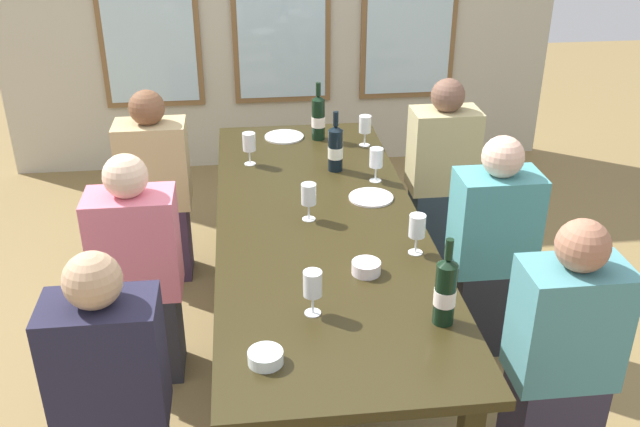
{
  "coord_description": "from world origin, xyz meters",
  "views": [
    {
      "loc": [
        -0.32,
        -2.84,
        2.22
      ],
      "look_at": [
        0.0,
        -0.04,
        0.79
      ],
      "focal_mm": 40.15,
      "sensor_mm": 36.0,
      "label": 1
    }
  ],
  "objects_px": {
    "tasting_bowl_1": "(266,357)",
    "wine_glass_1": "(313,285)",
    "wine_glass_2": "(365,125)",
    "seated_person_4": "(156,192)",
    "seated_person_3": "(491,253)",
    "wine_bottle_2": "(318,117)",
    "wine_glass_0": "(376,159)",
    "white_plate_0": "(284,137)",
    "white_plate_1": "(371,197)",
    "wine_glass_3": "(309,195)",
    "seated_person_1": "(561,360)",
    "seated_person_0": "(113,400)",
    "dining_table": "(319,233)",
    "wine_glass_5": "(417,227)",
    "seated_person_2": "(139,276)",
    "tasting_bowl_0": "(366,268)",
    "wine_bottle_0": "(335,148)",
    "wine_bottle_1": "(445,291)",
    "seated_person_5": "(441,176)",
    "wine_glass_4": "(249,144)"
  },
  "relations": [
    {
      "from": "white_plate_1",
      "to": "seated_person_2",
      "type": "bearing_deg",
      "value": -167.84
    },
    {
      "from": "seated_person_3",
      "to": "wine_bottle_2",
      "type": "bearing_deg",
      "value": 124.58
    },
    {
      "from": "seated_person_4",
      "to": "seated_person_3",
      "type": "bearing_deg",
      "value": -27.97
    },
    {
      "from": "white_plate_0",
      "to": "tasting_bowl_0",
      "type": "bearing_deg",
      "value": -81.91
    },
    {
      "from": "wine_glass_3",
      "to": "white_plate_1",
      "type": "bearing_deg",
      "value": 29.87
    },
    {
      "from": "wine_glass_0",
      "to": "seated_person_5",
      "type": "bearing_deg",
      "value": 44.7
    },
    {
      "from": "wine_glass_2",
      "to": "seated_person_4",
      "type": "relative_size",
      "value": 0.16
    },
    {
      "from": "wine_glass_1",
      "to": "tasting_bowl_0",
      "type": "bearing_deg",
      "value": 46.37
    },
    {
      "from": "white_plate_0",
      "to": "tasting_bowl_0",
      "type": "xyz_separation_m",
      "value": [
        0.22,
        -1.52,
        0.02
      ]
    },
    {
      "from": "wine_glass_5",
      "to": "seated_person_2",
      "type": "height_order",
      "value": "seated_person_2"
    },
    {
      "from": "white_plate_1",
      "to": "seated_person_5",
      "type": "distance_m",
      "value": 0.9
    },
    {
      "from": "white_plate_0",
      "to": "wine_glass_5",
      "type": "bearing_deg",
      "value": -72.2
    },
    {
      "from": "white_plate_0",
      "to": "wine_glass_2",
      "type": "bearing_deg",
      "value": -21.65
    },
    {
      "from": "tasting_bowl_0",
      "to": "wine_glass_4",
      "type": "xyz_separation_m",
      "value": [
        -0.42,
        1.15,
        0.09
      ]
    },
    {
      "from": "white_plate_0",
      "to": "wine_glass_3",
      "type": "xyz_separation_m",
      "value": [
        0.04,
        -1.04,
        0.12
      ]
    },
    {
      "from": "tasting_bowl_0",
      "to": "wine_glass_3",
      "type": "xyz_separation_m",
      "value": [
        -0.18,
        0.48,
        0.1
      ]
    },
    {
      "from": "dining_table",
      "to": "wine_glass_5",
      "type": "xyz_separation_m",
      "value": [
        0.36,
        -0.34,
        0.19
      ]
    },
    {
      "from": "white_plate_0",
      "to": "wine_bottle_1",
      "type": "relative_size",
      "value": 0.68
    },
    {
      "from": "wine_bottle_1",
      "to": "seated_person_4",
      "type": "height_order",
      "value": "seated_person_4"
    },
    {
      "from": "seated_person_0",
      "to": "wine_glass_0",
      "type": "bearing_deg",
      "value": 47.38
    },
    {
      "from": "wine_glass_5",
      "to": "seated_person_3",
      "type": "height_order",
      "value": "seated_person_3"
    },
    {
      "from": "wine_glass_0",
      "to": "seated_person_3",
      "type": "xyz_separation_m",
      "value": [
        0.49,
        -0.41,
        -0.34
      ]
    },
    {
      "from": "wine_bottle_0",
      "to": "wine_glass_5",
      "type": "xyz_separation_m",
      "value": [
        0.21,
        -0.89,
        -0.0
      ]
    },
    {
      "from": "tasting_bowl_1",
      "to": "wine_glass_1",
      "type": "relative_size",
      "value": 0.67
    },
    {
      "from": "seated_person_1",
      "to": "seated_person_2",
      "type": "distance_m",
      "value": 1.81
    },
    {
      "from": "wine_glass_4",
      "to": "seated_person_0",
      "type": "relative_size",
      "value": 0.16
    },
    {
      "from": "wine_glass_0",
      "to": "wine_glass_2",
      "type": "xyz_separation_m",
      "value": [
        0.03,
        0.48,
        0.0
      ]
    },
    {
      "from": "wine_glass_3",
      "to": "seated_person_5",
      "type": "distance_m",
      "value": 1.26
    },
    {
      "from": "white_plate_0",
      "to": "white_plate_1",
      "type": "height_order",
      "value": "same"
    },
    {
      "from": "tasting_bowl_1",
      "to": "wine_glass_1",
      "type": "height_order",
      "value": "wine_glass_1"
    },
    {
      "from": "wine_glass_3",
      "to": "seated_person_0",
      "type": "xyz_separation_m",
      "value": [
        -0.77,
        -0.87,
        -0.34
      ]
    },
    {
      "from": "wine_glass_3",
      "to": "seated_person_1",
      "type": "bearing_deg",
      "value": -43.94
    },
    {
      "from": "tasting_bowl_0",
      "to": "wine_glass_5",
      "type": "relative_size",
      "value": 0.66
    },
    {
      "from": "seated_person_2",
      "to": "seated_person_4",
      "type": "xyz_separation_m",
      "value": [
        0.0,
        0.89,
        0.0
      ]
    },
    {
      "from": "tasting_bowl_1",
      "to": "seated_person_0",
      "type": "xyz_separation_m",
      "value": [
        -0.53,
        0.12,
        -0.24
      ]
    },
    {
      "from": "wine_glass_3",
      "to": "dining_table",
      "type": "bearing_deg",
      "value": -10.55
    },
    {
      "from": "seated_person_0",
      "to": "seated_person_5",
      "type": "xyz_separation_m",
      "value": [
        1.63,
        1.73,
        0.0
      ]
    },
    {
      "from": "tasting_bowl_1",
      "to": "dining_table",
      "type": "bearing_deg",
      "value": 73.74
    },
    {
      "from": "wine_bottle_0",
      "to": "wine_glass_1",
      "type": "bearing_deg",
      "value": -101.24
    },
    {
      "from": "white_plate_1",
      "to": "wine_glass_1",
      "type": "xyz_separation_m",
      "value": [
        -0.38,
        -0.91,
        0.12
      ]
    },
    {
      "from": "wine_glass_0",
      "to": "wine_glass_5",
      "type": "xyz_separation_m",
      "value": [
        0.03,
        -0.73,
        0.0
      ]
    },
    {
      "from": "wine_glass_2",
      "to": "seated_person_5",
      "type": "height_order",
      "value": "seated_person_5"
    },
    {
      "from": "wine_bottle_1",
      "to": "tasting_bowl_0",
      "type": "height_order",
      "value": "wine_bottle_1"
    },
    {
      "from": "seated_person_2",
      "to": "white_plate_1",
      "type": "bearing_deg",
      "value": 12.16
    },
    {
      "from": "wine_glass_2",
      "to": "wine_glass_5",
      "type": "xyz_separation_m",
      "value": [
        0.0,
        -1.21,
        0.0
      ]
    },
    {
      "from": "dining_table",
      "to": "seated_person_3",
      "type": "height_order",
      "value": "seated_person_3"
    },
    {
      "from": "dining_table",
      "to": "seated_person_4",
      "type": "bearing_deg",
      "value": 133.97
    },
    {
      "from": "seated_person_0",
      "to": "seated_person_4",
      "type": "height_order",
      "value": "same"
    },
    {
      "from": "wine_bottle_1",
      "to": "wine_bottle_2",
      "type": "distance_m",
      "value": 1.84
    },
    {
      "from": "wine_glass_1",
      "to": "seated_person_4",
      "type": "relative_size",
      "value": 0.16
    }
  ]
}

